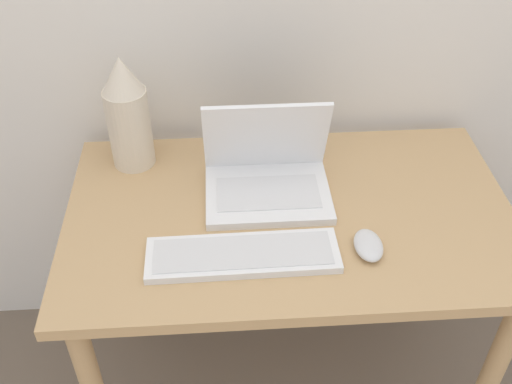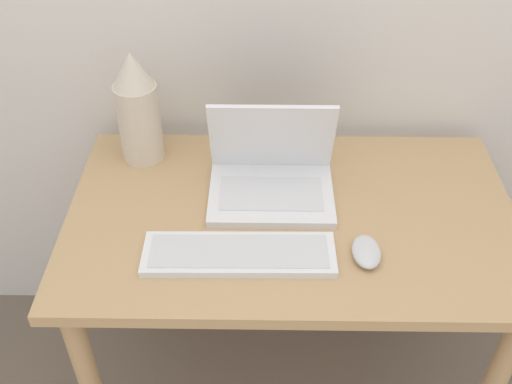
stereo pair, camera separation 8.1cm
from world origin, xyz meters
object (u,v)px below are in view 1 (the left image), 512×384
Objects in this scene: mouse at (368,245)px; keyboard at (243,255)px; laptop at (267,173)px; vase at (127,114)px.

keyboard is at bearing -178.60° from mouse.
keyboard is 0.27m from mouse.
vase is (-0.33, 0.14, 0.09)m from laptop.
keyboard is 0.47m from vase.
laptop is at bearing 72.87° from keyboard.
laptop reaches higher than mouse.
vase is (-0.54, 0.36, 0.13)m from mouse.
vase is (-0.26, 0.36, 0.14)m from keyboard.
mouse reaches higher than keyboard.
laptop is 0.30m from mouse.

